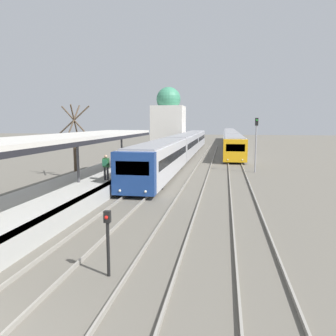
{
  "coord_description": "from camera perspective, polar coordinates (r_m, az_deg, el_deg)",
  "views": [
    {
      "loc": [
        5.38,
        -4.48,
        4.68
      ],
      "look_at": [
        1.64,
        17.13,
        1.6
      ],
      "focal_mm": 35.0,
      "sensor_mm": 36.0,
      "label": 1
    }
  ],
  "objects": [
    {
      "name": "platform_canopy",
      "position": [
        21.18,
        -15.47,
        5.34
      ],
      "size": [
        4.0,
        22.31,
        3.03
      ],
      "color": "beige",
      "rests_on": "station_platform"
    },
    {
      "name": "person_on_platform",
      "position": [
        21.8,
        -10.78,
        0.49
      ],
      "size": [
        0.4,
        0.4,
        1.66
      ],
      "color": "#2D2D33",
      "rests_on": "station_platform"
    },
    {
      "name": "train_near",
      "position": [
        43.59,
        2.7,
        4.05
      ],
      "size": [
        2.68,
        49.02,
        3.02
      ],
      "color": "navy",
      "rests_on": "ground_plane"
    },
    {
      "name": "train_far",
      "position": [
        66.41,
        10.87,
        5.23
      ],
      "size": [
        2.66,
        59.57,
        2.92
      ],
      "color": "gold",
      "rests_on": "ground_plane"
    },
    {
      "name": "signal_post_near",
      "position": [
        10.23,
        -10.45,
        -11.65
      ],
      "size": [
        0.2,
        0.21,
        2.06
      ],
      "color": "black",
      "rests_on": "ground_plane"
    },
    {
      "name": "signal_mast_far",
      "position": [
        31.43,
        15.09,
        5.0
      ],
      "size": [
        0.28,
        0.29,
        5.06
      ],
      "color": "gray",
      "rests_on": "ground_plane"
    },
    {
      "name": "distant_domed_building",
      "position": [
        55.6,
        0.09,
        8.17
      ],
      "size": [
        5.24,
        5.24,
        10.46
      ],
      "color": "silver",
      "rests_on": "ground_plane"
    },
    {
      "name": "bare_tree_background",
      "position": [
        28.45,
        -15.89,
        3.99
      ],
      "size": [
        2.79,
        1.75,
        6.1
      ],
      "color": "#4C3D2D",
      "rests_on": "ground_plane"
    }
  ]
}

